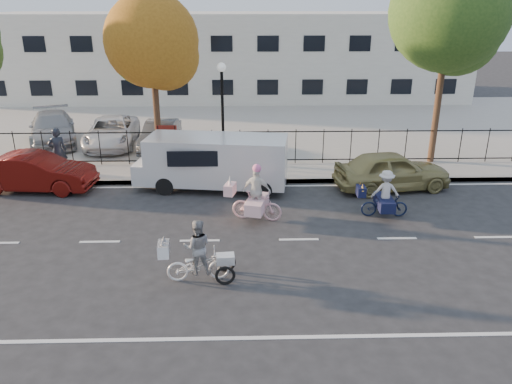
{
  "coord_description": "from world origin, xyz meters",
  "views": [
    {
      "loc": [
        1.35,
        -13.56,
        6.75
      ],
      "look_at": [
        1.73,
        1.2,
        1.1
      ],
      "focal_mm": 35.0,
      "sensor_mm": 36.0,
      "label": 1
    }
  ],
  "objects_px": {
    "unicorn_bike": "(256,200)",
    "white_van": "(214,161)",
    "zebra_trike": "(198,257)",
    "lot_car_a": "(53,128)",
    "lamppost": "(222,97)",
    "bull_bike": "(384,198)",
    "red_sedan": "(36,172)",
    "pedestrian": "(58,151)",
    "lot_car_c": "(160,135)",
    "gold_sedan": "(392,170)",
    "lot_car_b": "(112,132)"
  },
  "relations": [
    {
      "from": "bull_bike",
      "to": "pedestrian",
      "type": "xyz_separation_m",
      "value": [
        -12.16,
        4.31,
        0.47
      ]
    },
    {
      "from": "gold_sedan",
      "to": "lot_car_c",
      "type": "relative_size",
      "value": 1.09
    },
    {
      "from": "lot_car_c",
      "to": "bull_bike",
      "type": "bearing_deg",
      "value": -39.93
    },
    {
      "from": "zebra_trike",
      "to": "red_sedan",
      "type": "distance_m",
      "value": 9.5
    },
    {
      "from": "unicorn_bike",
      "to": "red_sedan",
      "type": "bearing_deg",
      "value": 84.68
    },
    {
      "from": "bull_bike",
      "to": "white_van",
      "type": "distance_m",
      "value": 6.42
    },
    {
      "from": "lamppost",
      "to": "lot_car_a",
      "type": "bearing_deg",
      "value": 154.78
    },
    {
      "from": "unicorn_bike",
      "to": "white_van",
      "type": "relative_size",
      "value": 0.33
    },
    {
      "from": "red_sedan",
      "to": "pedestrian",
      "type": "height_order",
      "value": "pedestrian"
    },
    {
      "from": "gold_sedan",
      "to": "lot_car_b",
      "type": "relative_size",
      "value": 0.89
    },
    {
      "from": "unicorn_bike",
      "to": "bull_bike",
      "type": "relative_size",
      "value": 1.13
    },
    {
      "from": "red_sedan",
      "to": "lot_car_a",
      "type": "xyz_separation_m",
      "value": [
        -1.57,
        6.35,
        0.17
      ]
    },
    {
      "from": "lot_car_a",
      "to": "lot_car_b",
      "type": "distance_m",
      "value": 3.1
    },
    {
      "from": "red_sedan",
      "to": "lot_car_b",
      "type": "xyz_separation_m",
      "value": [
        1.48,
        5.78,
        0.11
      ]
    },
    {
      "from": "bull_bike",
      "to": "lot_car_b",
      "type": "bearing_deg",
      "value": 54.44
    },
    {
      "from": "bull_bike",
      "to": "red_sedan",
      "type": "xyz_separation_m",
      "value": [
        -12.53,
        2.8,
        0.08
      ]
    },
    {
      "from": "zebra_trike",
      "to": "gold_sedan",
      "type": "distance_m",
      "value": 9.45
    },
    {
      "from": "white_van",
      "to": "pedestrian",
      "type": "height_order",
      "value": "pedestrian"
    },
    {
      "from": "white_van",
      "to": "red_sedan",
      "type": "distance_m",
      "value": 6.78
    },
    {
      "from": "bull_bike",
      "to": "lot_car_a",
      "type": "xyz_separation_m",
      "value": [
        -14.1,
        9.15,
        0.25
      ]
    },
    {
      "from": "zebra_trike",
      "to": "white_van",
      "type": "relative_size",
      "value": 0.33
    },
    {
      "from": "zebra_trike",
      "to": "red_sedan",
      "type": "relative_size",
      "value": 0.45
    },
    {
      "from": "pedestrian",
      "to": "lot_car_a",
      "type": "bearing_deg",
      "value": -93.13
    },
    {
      "from": "unicorn_bike",
      "to": "bull_bike",
      "type": "height_order",
      "value": "unicorn_bike"
    },
    {
      "from": "bull_bike",
      "to": "gold_sedan",
      "type": "relative_size",
      "value": 0.4
    },
    {
      "from": "red_sedan",
      "to": "lot_car_c",
      "type": "distance_m",
      "value": 6.45
    },
    {
      "from": "unicorn_bike",
      "to": "lot_car_c",
      "type": "xyz_separation_m",
      "value": [
        -4.33,
        8.09,
        0.1
      ]
    },
    {
      "from": "lamppost",
      "to": "bull_bike",
      "type": "height_order",
      "value": "lamppost"
    },
    {
      "from": "bull_bike",
      "to": "red_sedan",
      "type": "height_order",
      "value": "bull_bike"
    },
    {
      "from": "lamppost",
      "to": "lot_car_a",
      "type": "distance_m",
      "value": 9.76
    },
    {
      "from": "lot_car_b",
      "to": "lot_car_c",
      "type": "distance_m",
      "value": 2.54
    },
    {
      "from": "zebra_trike",
      "to": "lot_car_c",
      "type": "relative_size",
      "value": 0.49
    },
    {
      "from": "white_van",
      "to": "red_sedan",
      "type": "relative_size",
      "value": 1.36
    },
    {
      "from": "gold_sedan",
      "to": "pedestrian",
      "type": "relative_size",
      "value": 2.27
    },
    {
      "from": "lot_car_a",
      "to": "lamppost",
      "type": "bearing_deg",
      "value": -44.9
    },
    {
      "from": "zebra_trike",
      "to": "gold_sedan",
      "type": "xyz_separation_m",
      "value": [
        6.83,
        6.54,
        0.1
      ]
    },
    {
      "from": "white_van",
      "to": "lot_car_a",
      "type": "distance_m",
      "value": 10.49
    },
    {
      "from": "white_van",
      "to": "lot_car_b",
      "type": "height_order",
      "value": "white_van"
    },
    {
      "from": "zebra_trike",
      "to": "lot_car_c",
      "type": "bearing_deg",
      "value": 8.2
    },
    {
      "from": "lot_car_c",
      "to": "white_van",
      "type": "bearing_deg",
      "value": -58.25
    },
    {
      "from": "zebra_trike",
      "to": "unicorn_bike",
      "type": "relative_size",
      "value": 1.0
    },
    {
      "from": "bull_bike",
      "to": "pedestrian",
      "type": "distance_m",
      "value": 12.91
    },
    {
      "from": "zebra_trike",
      "to": "pedestrian",
      "type": "bearing_deg",
      "value": 32.51
    },
    {
      "from": "zebra_trike",
      "to": "red_sedan",
      "type": "xyz_separation_m",
      "value": [
        -6.68,
        6.75,
        0.07
      ]
    },
    {
      "from": "zebra_trike",
      "to": "unicorn_bike",
      "type": "bearing_deg",
      "value": -27.54
    },
    {
      "from": "red_sedan",
      "to": "gold_sedan",
      "type": "distance_m",
      "value": 13.52
    },
    {
      "from": "lamppost",
      "to": "bull_bike",
      "type": "xyz_separation_m",
      "value": [
        5.5,
        -5.1,
        -2.47
      ]
    },
    {
      "from": "lamppost",
      "to": "white_van",
      "type": "relative_size",
      "value": 0.73
    },
    {
      "from": "white_van",
      "to": "lot_car_c",
      "type": "relative_size",
      "value": 1.48
    },
    {
      "from": "lamppost",
      "to": "pedestrian",
      "type": "bearing_deg",
      "value": -173.27
    }
  ]
}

